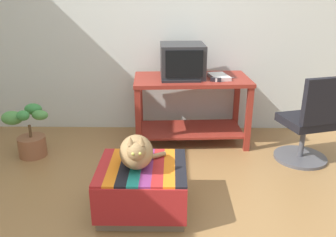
# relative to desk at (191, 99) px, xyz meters

# --- Properties ---
(ground_plane) EXTENTS (14.00, 14.00, 0.00)m
(ground_plane) POSITION_rel_desk_xyz_m (-0.28, -1.60, -0.50)
(ground_plane) COLOR olive
(back_wall) EXTENTS (8.00, 0.10, 2.60)m
(back_wall) POSITION_rel_desk_xyz_m (-0.28, 0.45, 0.80)
(back_wall) COLOR silver
(back_wall) RESTS_ON ground_plane
(desk) EXTENTS (1.26, 0.70, 0.74)m
(desk) POSITION_rel_desk_xyz_m (0.00, 0.00, 0.00)
(desk) COLOR maroon
(desk) RESTS_ON ground_plane
(tv_monitor) EXTENTS (0.49, 0.48, 0.35)m
(tv_monitor) POSITION_rel_desk_xyz_m (-0.10, 0.04, 0.41)
(tv_monitor) COLOR #28282B
(tv_monitor) RESTS_ON desk
(keyboard) EXTENTS (0.41, 0.18, 0.02)m
(keyboard) POSITION_rel_desk_xyz_m (-0.12, -0.15, 0.25)
(keyboard) COLOR black
(keyboard) RESTS_ON desk
(book) EXTENTS (0.23, 0.32, 0.04)m
(book) POSITION_rel_desk_xyz_m (0.29, -0.03, 0.26)
(book) COLOR white
(book) RESTS_ON desk
(ottoman_with_blanket) EXTENTS (0.67, 0.61, 0.38)m
(ottoman_with_blanket) POSITION_rel_desk_xyz_m (-0.43, -1.33, -0.31)
(ottoman_with_blanket) COLOR #7A664C
(ottoman_with_blanket) RESTS_ON ground_plane
(cat) EXTENTS (0.36, 0.39, 0.30)m
(cat) POSITION_rel_desk_xyz_m (-0.47, -1.34, 0.01)
(cat) COLOR #9E7A4C
(cat) RESTS_ON ottoman_with_blanket
(potted_plant) EXTENTS (0.45, 0.34, 0.53)m
(potted_plant) POSITION_rel_desk_xyz_m (-1.66, -0.40, -0.26)
(potted_plant) COLOR brown
(potted_plant) RESTS_ON ground_plane
(office_chair) EXTENTS (0.52, 0.52, 0.89)m
(office_chair) POSITION_rel_desk_xyz_m (1.12, -0.49, -0.11)
(office_chair) COLOR #4C4C51
(office_chair) RESTS_ON ground_plane
(stapler) EXTENTS (0.12, 0.06, 0.04)m
(stapler) POSITION_rel_desk_xyz_m (0.24, -0.16, 0.26)
(stapler) COLOR black
(stapler) RESTS_ON desk
(pen) EXTENTS (0.12, 0.08, 0.01)m
(pen) POSITION_rel_desk_xyz_m (0.39, 0.02, 0.24)
(pen) COLOR #B7B7BC
(pen) RESTS_ON desk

